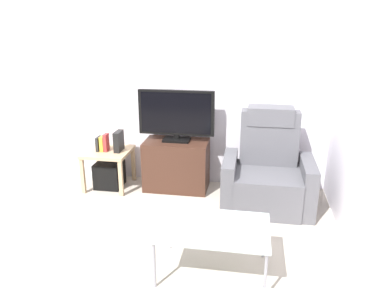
% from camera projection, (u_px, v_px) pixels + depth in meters
% --- Properties ---
extents(ground_plane, '(6.40, 6.40, 0.00)m').
position_uv_depth(ground_plane, '(156.00, 221.00, 3.93)').
color(ground_plane, '#B2A899').
extents(wall_back, '(6.40, 0.06, 2.60)m').
position_uv_depth(wall_back, '(176.00, 80.00, 4.58)').
color(wall_back, silver).
rests_on(wall_back, ground).
extents(wall_side, '(0.06, 4.48, 2.60)m').
position_uv_depth(wall_side, '(364.00, 105.00, 3.23)').
color(wall_side, silver).
rests_on(wall_side, ground).
extents(tv_stand, '(0.77, 0.44, 0.61)m').
position_uv_depth(tv_stand, '(177.00, 165.00, 4.62)').
color(tv_stand, '#3D2319').
rests_on(tv_stand, ground).
extents(television, '(0.90, 0.20, 0.62)m').
position_uv_depth(television, '(176.00, 115.00, 4.44)').
color(television, black).
rests_on(television, tv_stand).
extents(recliner_armchair, '(0.98, 0.78, 1.08)m').
position_uv_depth(recliner_armchair, '(268.00, 173.00, 4.19)').
color(recliner_armchair, '#515156').
rests_on(recliner_armchair, ground).
extents(side_table, '(0.54, 0.54, 0.48)m').
position_uv_depth(side_table, '(108.00, 156.00, 4.64)').
color(side_table, tan).
rests_on(side_table, ground).
extents(subwoofer_box, '(0.32, 0.32, 0.32)m').
position_uv_depth(subwoofer_box, '(109.00, 174.00, 4.71)').
color(subwoofer_box, black).
rests_on(subwoofer_box, ground).
extents(book_leftmost, '(0.03, 0.14, 0.17)m').
position_uv_depth(book_leftmost, '(99.00, 144.00, 4.58)').
color(book_leftmost, '#262626').
rests_on(book_leftmost, side_table).
extents(book_middle, '(0.04, 0.12, 0.18)m').
position_uv_depth(book_middle, '(103.00, 144.00, 4.57)').
color(book_middle, gold).
rests_on(book_middle, side_table).
extents(book_rightmost, '(0.04, 0.11, 0.22)m').
position_uv_depth(book_rightmost, '(106.00, 142.00, 4.56)').
color(book_rightmost, red).
rests_on(book_rightmost, side_table).
extents(game_console, '(0.07, 0.20, 0.25)m').
position_uv_depth(game_console, '(119.00, 141.00, 4.56)').
color(game_console, black).
rests_on(game_console, side_table).
extents(coffee_table, '(0.90, 0.60, 0.42)m').
position_uv_depth(coffee_table, '(213.00, 230.00, 3.03)').
color(coffee_table, '#B2C6C1').
rests_on(coffee_table, ground).
extents(cell_phone, '(0.11, 0.16, 0.01)m').
position_uv_depth(cell_phone, '(214.00, 225.00, 3.03)').
color(cell_phone, '#B7B7BC').
rests_on(cell_phone, coffee_table).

